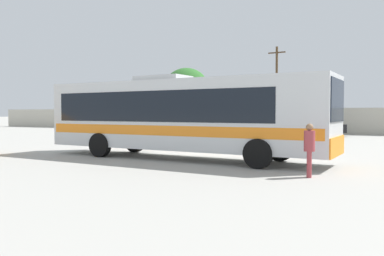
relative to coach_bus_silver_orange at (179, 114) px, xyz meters
The scene contains 11 objects.
ground_plane 10.66m from the coach_bus_silver_orange, 90.91° to the left, with size 300.00×300.00×0.00m, color #A3A099.
perimeter_wall 22.90m from the coach_bus_silver_orange, 90.42° to the left, with size 80.00×0.30×2.34m, color #B2AD9E.
coach_bus_silver_orange is the anchor object (origin of this frame).
attendant_by_bus_door 6.41m from the coach_bus_silver_orange, 22.50° to the right, with size 0.39×0.39×1.61m.
parked_car_leftmost_white 24.79m from the coach_bus_silver_orange, 129.69° to the left, with size 4.40×2.24×1.46m.
parked_car_second_red 22.11m from the coach_bus_silver_orange, 118.06° to the left, with size 4.16×2.21×1.44m.
parked_car_third_black 20.45m from the coach_bus_silver_orange, 103.38° to the left, with size 4.54×2.30×1.41m.
parked_car_rightmost_black 19.43m from the coach_bus_silver_orange, 83.00° to the left, with size 4.25×2.28×1.52m.
utility_pole_near 25.87m from the coach_bus_silver_orange, 96.73° to the left, with size 1.80×0.27×8.62m.
roadside_tree_left 29.69m from the coach_bus_silver_orange, 117.82° to the left, with size 4.97×4.97×7.07m.
roadside_tree_midleft 27.95m from the coach_bus_silver_orange, 91.30° to the left, with size 3.87×3.87×5.27m.
Camera 1 is at (8.42, -15.04, 1.94)m, focal length 37.33 mm.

